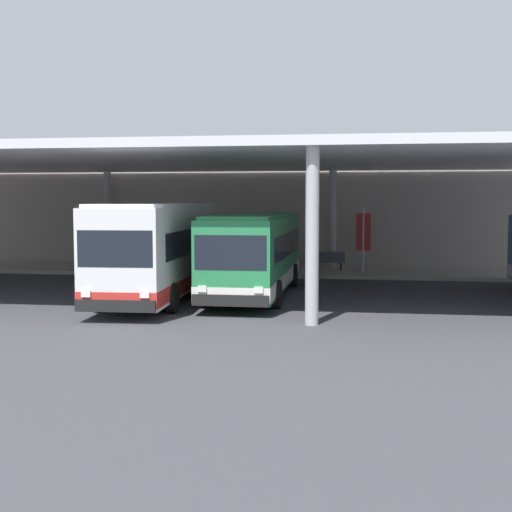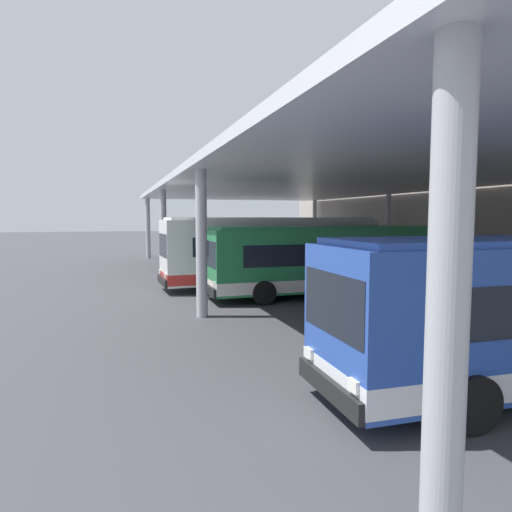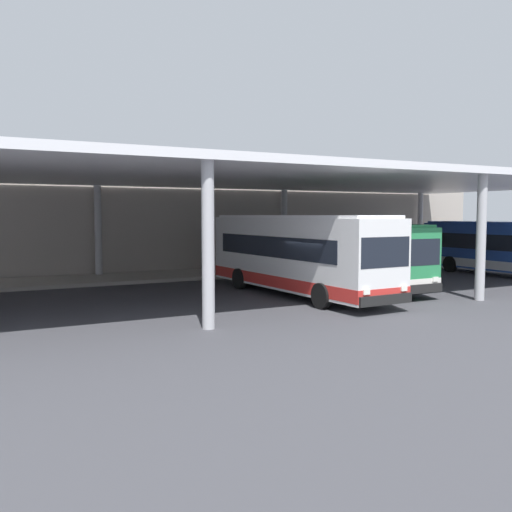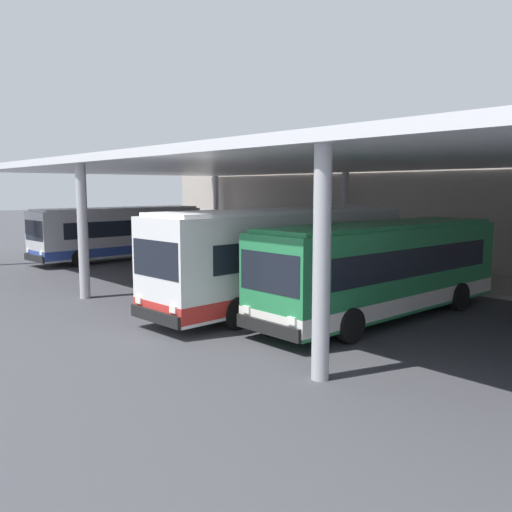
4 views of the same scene
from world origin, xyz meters
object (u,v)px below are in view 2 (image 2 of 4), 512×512
object	(u,v)px
bus_middle_bay	(323,260)
bench_waiting	(508,281)
bus_nearest_bay	(229,240)
bus_second_bay	(272,251)
trash_bin	(453,273)

from	to	relation	value
bus_middle_bay	bench_waiting	size ratio (longest dim) A/B	5.85
bus_nearest_bay	bus_middle_bay	bearing A→B (deg)	-1.87
bus_nearest_bay	bus_second_bay	size ratio (longest dim) A/B	0.93
bus_middle_bay	bus_second_bay	bearing A→B (deg)	-160.76
trash_bin	bench_waiting	bearing A→B (deg)	8.78
bus_nearest_bay	bus_middle_bay	size ratio (longest dim) A/B	1.01
bus_nearest_bay	bench_waiting	xyz separation A→B (m)	(21.92, 7.63, -0.99)
bus_nearest_bay	trash_bin	distance (m)	20.23
bus_nearest_bay	bus_second_bay	world-z (taller)	bus_second_bay
bus_middle_bay	trash_bin	size ratio (longest dim) A/B	10.75
bus_second_bay	bench_waiting	world-z (taller)	bus_second_bay
bus_nearest_bay	bus_middle_bay	distance (m)	19.52
bus_nearest_bay	bench_waiting	world-z (taller)	bus_nearest_bay
bus_second_bay	bus_middle_bay	distance (m)	3.62
bus_middle_bay	bench_waiting	distance (m)	8.67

